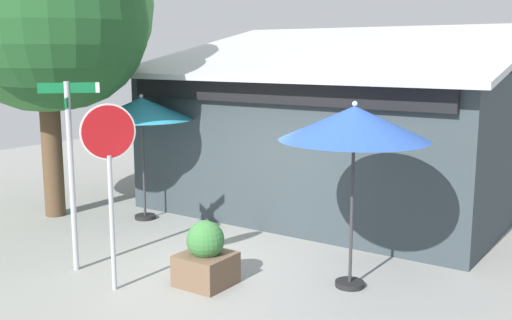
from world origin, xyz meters
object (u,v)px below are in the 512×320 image
Objects in this scene: stop_sign at (109,161)px; shade_tree at (48,9)px; street_sign_post at (71,157)px; sidewalk_planter at (206,257)px; patio_umbrella_teal_left at (142,110)px; patio_umbrella_royal_blue_center at (354,124)px.

shade_tree reaches higher than stop_sign.
street_sign_post reaches higher than sidewalk_planter.
patio_umbrella_teal_left is (-2.40, 3.08, 0.38)m from stop_sign.
sidewalk_planter is at bearing -148.15° from patio_umbrella_royal_blue_center.
shade_tree is at bearing 152.25° from stop_sign.
patio_umbrella_teal_left is 2.68× the size of sidewalk_planter.
patio_umbrella_royal_blue_center is at bearing 0.31° from shade_tree.
stop_sign is 0.99× the size of patio_umbrella_royal_blue_center.
patio_umbrella_teal_left is 4.46m from sidewalk_planter.
patio_umbrella_teal_left is at bearing 34.99° from shade_tree.
shade_tree is at bearing 146.60° from street_sign_post.
patio_umbrella_teal_left is 5.36m from patio_umbrella_royal_blue_center.
stop_sign reaches higher than patio_umbrella_teal_left.
street_sign_post is at bearing -162.25° from sidewalk_planter.
street_sign_post is 3.14m from patio_umbrella_teal_left.
street_sign_post is 2.68m from sidewalk_planter.
street_sign_post is at bearing -33.40° from shade_tree.
shade_tree reaches higher than patio_umbrella_royal_blue_center.
street_sign_post is 1.10× the size of stop_sign.
patio_umbrella_teal_left is at bearing 147.66° from sidewalk_planter.
shade_tree is at bearing -145.01° from patio_umbrella_teal_left.
patio_umbrella_royal_blue_center is 7.01m from shade_tree.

